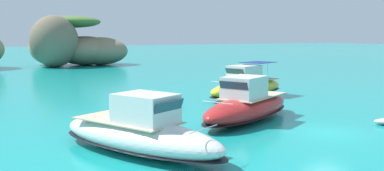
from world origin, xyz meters
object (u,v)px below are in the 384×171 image
islet_large (74,45)px  motorboat_yellow (247,87)px  motorboat_red (247,106)px  motorboat_white (139,133)px

islet_large → motorboat_yellow: bearing=-83.1°
motorboat_red → motorboat_yellow: size_ratio=1.00×
islet_large → motorboat_yellow: islet_large is taller
islet_large → motorboat_white: 62.00m
motorboat_yellow → motorboat_white: bearing=-139.8°
motorboat_red → motorboat_white: size_ratio=1.02×
motorboat_white → motorboat_yellow: (15.15, 12.82, 0.01)m
islet_large → motorboat_yellow: size_ratio=1.95×
motorboat_red → motorboat_yellow: bearing=55.6°
motorboat_red → islet_large: bearing=89.9°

